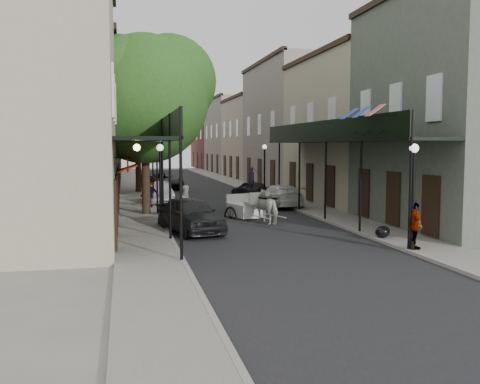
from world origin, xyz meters
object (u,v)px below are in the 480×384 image
lamppost_left (160,183)px  carriage (242,198)px  tree_near (152,94)px  pedestrian_walking (187,204)px  car_right_far (251,189)px  tree_far (142,119)px  car_left_near (191,215)px  pedestrian_sidewalk_right (415,226)px  pedestrian_sidewalk_left (150,193)px  lamppost_right_near (413,195)px  car_left_far (161,181)px  lamppost_right_far (265,170)px  car_left_mid (158,193)px  car_right_near (280,196)px  horse (269,207)px

lamppost_left → carriage: bearing=28.3°
carriage → tree_near: bearing=139.3°
pedestrian_walking → car_right_far: pedestrian_walking is taller
tree_far → carriage: bearing=-73.9°
pedestrian_walking → car_left_near: (-0.20, -3.24, -0.13)m
tree_far → car_right_far: tree_far is taller
pedestrian_sidewalk_right → tree_far: bearing=20.3°
pedestrian_sidewalk_left → pedestrian_sidewalk_right: bearing=111.7°
lamppost_right_near → carriage: bearing=110.1°
lamppost_right_near → car_left_far: bearing=102.9°
lamppost_right_far → pedestrian_walking: bearing=-122.5°
lamppost_right_far → car_right_far: (-0.78, 1.00, -1.45)m
tree_far → pedestrian_sidewalk_right: size_ratio=5.18×
carriage → car_left_mid: size_ratio=0.62×
lamppost_right_near → car_right_far: size_ratio=1.05×
pedestrian_walking → car_right_far: size_ratio=0.52×
pedestrian_sidewalk_left → tree_near: bearing=83.5°
pedestrian_walking → pedestrian_sidewalk_right: 11.56m
car_left_far → pedestrian_walking: bearing=-111.9°
tree_far → lamppost_right_near: 27.74m
pedestrian_sidewalk_left → car_left_mid: pedestrian_sidewalk_left is taller
tree_near → pedestrian_walking: (1.44, -2.94, -5.58)m
pedestrian_sidewalk_left → pedestrian_sidewalk_right: (8.47, -14.88, -0.05)m
carriage → car_left_mid: 8.46m
pedestrian_sidewalk_right → car_left_far: pedestrian_sidewalk_right is taller
pedestrian_sidewalk_right → car_left_far: 30.12m
tree_far → car_left_mid: (0.65, -8.31, -5.12)m
car_right_near → lamppost_left: bearing=39.7°
lamppost_right_near → pedestrian_sidewalk_left: bearing=119.3°
carriage → lamppost_right_near: bearing=-88.7°
pedestrian_sidewalk_right → car_left_near: size_ratio=0.36×
car_left_near → car_right_far: size_ratio=1.30×
car_left_far → car_right_far: size_ratio=1.49×
pedestrian_walking → car_right_near: bearing=24.7°
tree_near → lamppost_right_far: size_ratio=2.60×
pedestrian_sidewalk_right → pedestrian_sidewalk_left: bearing=32.1°
pedestrian_walking → car_left_near: size_ratio=0.40×
tree_far → car_right_near: bearing=-56.3°
lamppost_left → car_left_far: bearing=86.0°
pedestrian_sidewalk_right → pedestrian_walking: bearing=39.4°
tree_far → tree_near: bearing=-89.8°
lamppost_left → pedestrian_sidewalk_right: (8.30, -8.00, -1.10)m
tree_far → lamppost_right_far: bearing=-36.5°
pedestrian_sidewalk_left → tree_far: bearing=-98.1°
horse → car_left_mid: 10.94m
car_left_near → lamppost_right_near: bearing=-53.7°
tree_far → horse: size_ratio=4.53×
horse → car_right_far: bearing=-118.5°
pedestrian_sidewalk_left → car_right_far: pedestrian_sidewalk_left is taller
car_left_far → car_left_near: bearing=-112.4°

